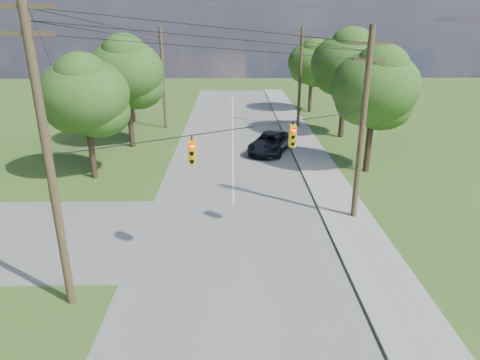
{
  "coord_description": "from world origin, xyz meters",
  "views": [
    {
      "loc": [
        1.95,
        -14.19,
        10.73
      ],
      "look_at": [
        2.31,
        5.0,
        3.49
      ],
      "focal_mm": 32.0,
      "sensor_mm": 36.0,
      "label": 1
    }
  ],
  "objects_px": {
    "pole_north_e": "(300,78)",
    "pole_north_w": "(163,78)",
    "pole_sw": "(48,155)",
    "car_main_north": "(270,143)",
    "pole_ne": "(363,125)"
  },
  "relations": [
    {
      "from": "pole_sw",
      "to": "pole_north_e",
      "type": "distance_m",
      "value": 32.55
    },
    {
      "from": "pole_north_e",
      "to": "car_main_north",
      "type": "bearing_deg",
      "value": -112.32
    },
    {
      "from": "pole_north_w",
      "to": "pole_north_e",
      "type": "bearing_deg",
      "value": 0.0
    },
    {
      "from": "pole_north_w",
      "to": "car_main_north",
      "type": "distance_m",
      "value": 14.26
    },
    {
      "from": "car_main_north",
      "to": "pole_north_w",
      "type": "bearing_deg",
      "value": 159.55
    },
    {
      "from": "car_main_north",
      "to": "pole_ne",
      "type": "bearing_deg",
      "value": -53.31
    },
    {
      "from": "pole_north_w",
      "to": "pole_sw",
      "type": "bearing_deg",
      "value": -89.23
    },
    {
      "from": "pole_north_e",
      "to": "pole_north_w",
      "type": "bearing_deg",
      "value": 180.0
    },
    {
      "from": "pole_sw",
      "to": "pole_north_w",
      "type": "height_order",
      "value": "pole_sw"
    },
    {
      "from": "pole_sw",
      "to": "car_main_north",
      "type": "relative_size",
      "value": 2.02
    },
    {
      "from": "pole_sw",
      "to": "pole_north_w",
      "type": "bearing_deg",
      "value": 90.77
    },
    {
      "from": "pole_north_e",
      "to": "pole_north_w",
      "type": "relative_size",
      "value": 1.0
    },
    {
      "from": "pole_sw",
      "to": "pole_north_e",
      "type": "height_order",
      "value": "pole_sw"
    },
    {
      "from": "pole_ne",
      "to": "car_main_north",
      "type": "distance_m",
      "value": 14.3
    },
    {
      "from": "pole_ne",
      "to": "pole_north_w",
      "type": "bearing_deg",
      "value": 122.29
    }
  ]
}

